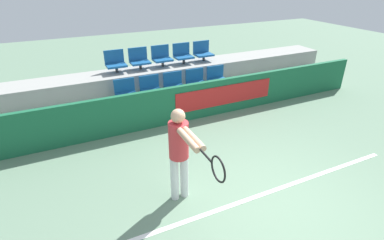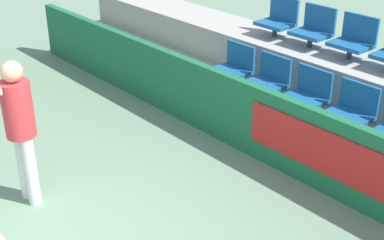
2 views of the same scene
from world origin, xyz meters
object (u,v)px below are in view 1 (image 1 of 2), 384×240
stadium_chair_8 (183,54)px  stadium_chair_9 (203,52)px  stadium_chair_3 (196,80)px  stadium_chair_7 (162,57)px  stadium_chair_4 (217,77)px  stadium_chair_0 (126,92)px  tennis_player (181,149)px  stadium_chair_2 (174,84)px  stadium_chair_5 (115,62)px  stadium_chair_1 (151,88)px  stadium_chair_6 (139,59)px

stadium_chair_8 → stadium_chair_9: 0.62m
stadium_chair_3 → stadium_chair_7: bearing=125.7°
stadium_chair_4 → stadium_chair_7: 1.59m
stadium_chair_7 → stadium_chair_9: (1.24, 0.00, 0.00)m
stadium_chair_8 → stadium_chair_9: (0.62, 0.00, 0.00)m
stadium_chair_4 → stadium_chair_7: stadium_chair_7 is taller
stadium_chair_0 → stadium_chair_3: same height
stadium_chair_3 → stadium_chair_7: 1.17m
stadium_chair_0 → tennis_player: tennis_player is taller
stadium_chair_3 → stadium_chair_9: stadium_chair_9 is taller
stadium_chair_2 → stadium_chair_4: size_ratio=1.00×
stadium_chair_4 → stadium_chair_8: bearing=125.7°
stadium_chair_5 → stadium_chair_7: (1.24, 0.00, 0.00)m
stadium_chair_8 → stadium_chair_9: bearing=0.0°
stadium_chair_3 → stadium_chair_5: stadium_chair_5 is taller
stadium_chair_2 → tennis_player: bearing=-110.6°
stadium_chair_1 → stadium_chair_9: (1.86, 0.86, 0.49)m
stadium_chair_1 → stadium_chair_8: bearing=34.8°
stadium_chair_9 → tennis_player: 4.74m
stadium_chair_6 → stadium_chair_8: 1.24m
stadium_chair_2 → tennis_player: (-1.20, -3.19, 0.22)m
stadium_chair_5 → stadium_chair_9: (2.48, 0.00, 0.00)m
stadium_chair_2 → stadium_chair_8: size_ratio=1.00×
stadium_chair_7 → tennis_player: tennis_player is taller
stadium_chair_6 → stadium_chair_8: same height
stadium_chair_4 → stadium_chair_9: bearing=90.0°
stadium_chair_6 → stadium_chair_9: (1.86, 0.00, 0.00)m
stadium_chair_2 → stadium_chair_6: size_ratio=1.00×
stadium_chair_0 → stadium_chair_6: (0.62, 0.86, 0.49)m
stadium_chair_3 → stadium_chair_4: same height
stadium_chair_5 → stadium_chair_6: 0.62m
stadium_chair_2 → stadium_chair_5: size_ratio=1.00×
stadium_chair_5 → tennis_player: (0.04, -4.06, -0.27)m
stadium_chair_0 → stadium_chair_2: size_ratio=1.00×
stadium_chair_1 → stadium_chair_8: size_ratio=1.00×
stadium_chair_1 → stadium_chair_7: size_ratio=1.00×
stadium_chair_7 → stadium_chair_8: size_ratio=1.00×
stadium_chair_8 → tennis_player: 4.45m
stadium_chair_2 → stadium_chair_5: stadium_chair_5 is taller
stadium_chair_7 → tennis_player: bearing=-106.5°
stadium_chair_0 → stadium_chair_8: bearing=24.9°
stadium_chair_0 → stadium_chair_2: 1.24m
stadium_chair_9 → stadium_chair_4: bearing=-90.0°
stadium_chair_4 → stadium_chair_5: 2.67m
stadium_chair_4 → stadium_chair_9: size_ratio=1.00×
stadium_chair_2 → stadium_chair_4: (1.24, 0.00, 0.00)m
stadium_chair_6 → stadium_chair_7: bearing=0.0°
stadium_chair_5 → tennis_player: tennis_player is taller
stadium_chair_1 → stadium_chair_6: size_ratio=1.00×
stadium_chair_3 → stadium_chair_8: bearing=90.0°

